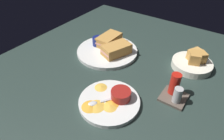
# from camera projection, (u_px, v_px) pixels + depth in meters

# --- Properties ---
(ground_plane) EXTENTS (1.10, 1.10, 0.03)m
(ground_plane) POSITION_uv_depth(u_px,v_px,m) (129.00, 67.00, 0.89)
(ground_plane) COLOR #283833
(plate_sandwich_main) EXTENTS (0.29, 0.29, 0.02)m
(plate_sandwich_main) POSITION_uv_depth(u_px,v_px,m) (107.00, 51.00, 0.95)
(plate_sandwich_main) COLOR silver
(plate_sandwich_main) RESTS_ON ground_plane
(sandwich_half_near) EXTENTS (0.15, 0.12, 0.05)m
(sandwich_half_near) POSITION_uv_depth(u_px,v_px,m) (116.00, 49.00, 0.91)
(sandwich_half_near) COLOR #C68C42
(sandwich_half_near) RESTS_ON plate_sandwich_main
(sandwich_half_far) EXTENTS (0.13, 0.08, 0.05)m
(sandwich_half_far) POSITION_uv_depth(u_px,v_px,m) (109.00, 40.00, 0.98)
(sandwich_half_far) COLOR #C68C42
(sandwich_half_far) RESTS_ON plate_sandwich_main
(ramekin_dark_sauce) EXTENTS (0.06, 0.06, 0.04)m
(ramekin_dark_sauce) POSITION_uv_depth(u_px,v_px,m) (98.00, 41.00, 0.97)
(ramekin_dark_sauce) COLOR navy
(ramekin_dark_sauce) RESTS_ON plate_sandwich_main
(spoon_by_dark_ramekin) EXTENTS (0.06, 0.10, 0.01)m
(spoon_by_dark_ramekin) POSITION_uv_depth(u_px,v_px,m) (103.00, 49.00, 0.95)
(spoon_by_dark_ramekin) COLOR silver
(spoon_by_dark_ramekin) RESTS_ON plate_sandwich_main
(plate_chips_companion) EXTENTS (0.22, 0.22, 0.02)m
(plate_chips_companion) POSITION_uv_depth(u_px,v_px,m) (109.00, 102.00, 0.69)
(plate_chips_companion) COLOR silver
(plate_chips_companion) RESTS_ON ground_plane
(ramekin_light_gravy) EXTENTS (0.07, 0.07, 0.03)m
(ramekin_light_gravy) POSITION_uv_depth(u_px,v_px,m) (121.00, 94.00, 0.68)
(ramekin_light_gravy) COLOR maroon
(ramekin_light_gravy) RESTS_ON plate_chips_companion
(spoon_by_gravy_ramekin) EXTENTS (0.09, 0.07, 0.01)m
(spoon_by_gravy_ramekin) POSITION_uv_depth(u_px,v_px,m) (96.00, 103.00, 0.67)
(spoon_by_gravy_ramekin) COLOR silver
(spoon_by_gravy_ramekin) RESTS_ON plate_chips_companion
(plantain_chip_scatter) EXTENTS (0.17, 0.15, 0.01)m
(plantain_chip_scatter) POSITION_uv_depth(u_px,v_px,m) (100.00, 102.00, 0.67)
(plantain_chip_scatter) COLOR gold
(plantain_chip_scatter) RESTS_ON plate_chips_companion
(bread_basket_rear) EXTENTS (0.17, 0.17, 0.08)m
(bread_basket_rear) POSITION_uv_depth(u_px,v_px,m) (193.00, 62.00, 0.85)
(bread_basket_rear) COLOR silver
(bread_basket_rear) RESTS_ON ground_plane
(condiment_caddy) EXTENTS (0.09, 0.09, 0.10)m
(condiment_caddy) POSITION_uv_depth(u_px,v_px,m) (175.00, 91.00, 0.70)
(condiment_caddy) COLOR brown
(condiment_caddy) RESTS_ON ground_plane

